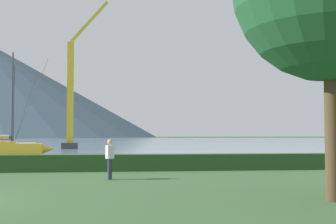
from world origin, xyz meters
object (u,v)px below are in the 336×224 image
sailboat_slip_3 (9,146)px  person_seated_viewer (110,156)px  dock_crane (72,100)px  sailboat_slip_0 (6,148)px

sailboat_slip_3 → person_seated_viewer: (11.75, -36.83, 0.40)m
dock_crane → sailboat_slip_3: bearing=-138.2°
sailboat_slip_0 → sailboat_slip_3: (-2.33, 12.42, -0.06)m
dock_crane → sailboat_slip_0: bearing=-103.1°
sailboat_slip_3 → dock_crane: 10.53m
sailboat_slip_3 → dock_crane: (6.57, 5.87, 5.76)m
sailboat_slip_3 → dock_crane: size_ratio=0.50×
sailboat_slip_3 → dock_crane: bearing=43.2°
sailboat_slip_0 → dock_crane: dock_crane is taller
dock_crane → person_seated_viewer: bearing=-83.1°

